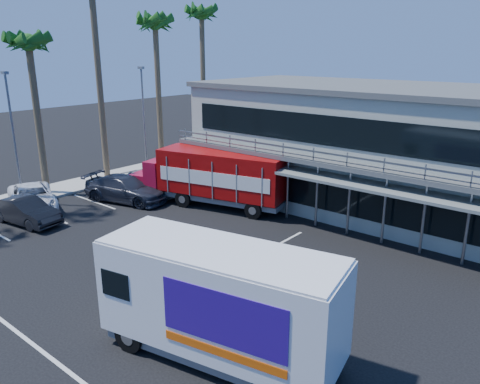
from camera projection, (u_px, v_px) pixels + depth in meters
The scene contains 14 objects.
ground at pixel (161, 275), 20.13m from camera, with size 120.00×120.00×0.00m, color black.
building at pixel (379, 147), 28.24m from camera, with size 22.40×12.00×7.30m.
curb_strip at pixel (86, 183), 33.67m from camera, with size 3.00×32.00×0.16m, color #A5A399.
palm_c at pixel (29, 51), 28.72m from camera, with size 2.80×2.80×10.75m.
palm_e at pixel (155, 32), 35.57m from camera, with size 2.80×2.80×12.25m.
palm_f at pixel (202, 23), 39.60m from camera, with size 2.80×2.80×13.25m.
light_pole_near at pixel (13, 132), 28.20m from camera, with size 0.50×0.25×8.09m.
light_pole_far at pixel (144, 115), 35.57m from camera, with size 0.50×0.25×8.09m.
red_truck at pixel (212, 176), 28.57m from camera, with size 10.53×4.66×3.46m.
white_van at pixel (220, 301), 14.25m from camera, with size 7.91×4.00×3.69m.
parked_car_b at pixel (26, 211), 25.89m from camera, with size 1.56×4.46×1.47m, color black.
parked_car_c at pixel (32, 198), 28.12m from camera, with size 2.47×5.36×1.49m, color white.
parked_car_d at pixel (126, 189), 29.69m from camera, with size 2.27×5.60×1.62m, color #282A35.
parked_car_e at pixel (148, 183), 30.98m from camera, with size 1.97×4.88×1.66m, color gray.
Camera 1 is at (14.22, -11.86, 9.32)m, focal length 35.00 mm.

